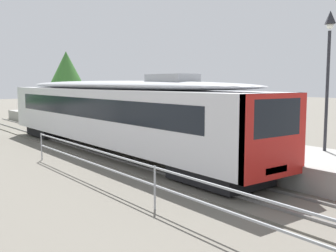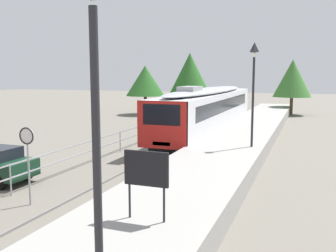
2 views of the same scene
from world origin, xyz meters
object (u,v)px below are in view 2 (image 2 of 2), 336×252
Objects in this scene: platform_lamp_near_end at (95,73)px; speed_limit_sign at (27,146)px; platform_lamp_mid_platform at (254,75)px; commuter_train at (209,107)px; platform_notice_board at (146,171)px.

speed_limit_sign is at bearing 136.92° from platform_lamp_near_end.
platform_lamp_near_end and platform_lamp_mid_platform have the same top height.
platform_lamp_mid_platform is at bearing 90.00° from platform_lamp_near_end.
commuter_train is 11.30× the size of platform_notice_board.
commuter_train is at bearing 117.34° from platform_lamp_mid_platform.
platform_lamp_near_end is 1.91× the size of speed_limit_sign.
commuter_train is 18.19m from speed_limit_sign.
commuter_train reaches higher than platform_notice_board.
platform_notice_board is at bearing -95.50° from platform_lamp_mid_platform.
commuter_train reaches higher than speed_limit_sign.
platform_notice_board is (-1.07, -11.17, -2.44)m from platform_lamp_mid_platform.
platform_lamp_near_end is at bearing -79.28° from commuter_train.
platform_lamp_near_end is 15.30m from platform_lamp_mid_platform.
speed_limit_sign is (-1.89, -18.09, -0.02)m from commuter_train.
commuter_train is 20.31m from platform_notice_board.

